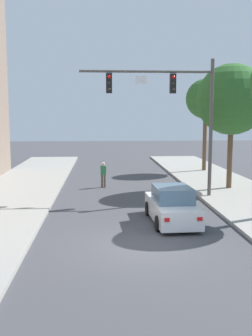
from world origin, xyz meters
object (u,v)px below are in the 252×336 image
car_lead_white (172,206)px  street_tree_second (232,100)px  street_tree_third (206,99)px  traffic_signal_mast (174,101)px  pedestrian_crossing_road (103,173)px

car_lead_white → street_tree_second: bearing=56.0°
street_tree_second → car_lead_white: bearing=-124.0°
car_lead_white → street_tree_third: street_tree_third is taller
street_tree_second → street_tree_third: 8.08m
car_lead_white → street_tree_third: size_ratio=0.58×
traffic_signal_mast → pedestrian_crossing_road: 6.93m
pedestrian_crossing_road → street_tree_third: street_tree_third is taller
street_tree_third → car_lead_white: bearing=-109.6°
pedestrian_crossing_road → street_tree_second: (7.81, -1.38, 4.65)m
street_tree_second → street_tree_third: street_tree_second is taller
traffic_signal_mast → car_lead_white: (-0.95, -5.01, -4.65)m
traffic_signal_mast → pedestrian_crossing_road: size_ratio=4.57×
street_tree_third → traffic_signal_mast: bearing=-113.6°
traffic_signal_mast → street_tree_second: bearing=29.9°
car_lead_white → street_tree_second: (4.92, 7.29, 4.84)m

